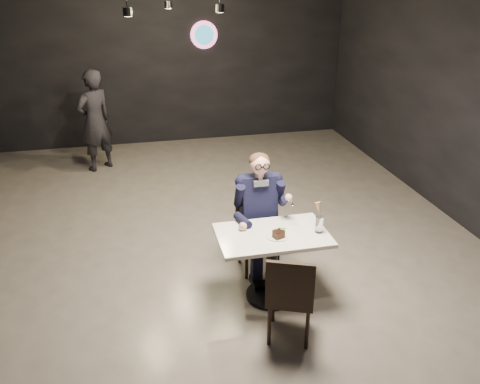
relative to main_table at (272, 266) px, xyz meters
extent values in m
plane|color=gray|center=(-0.58, 0.91, -0.38)|extent=(9.00, 9.00, 0.00)
cube|color=white|center=(0.00, 0.00, 0.00)|extent=(1.10, 0.70, 0.75)
cube|color=black|center=(0.00, 0.55, 0.09)|extent=(0.42, 0.46, 0.92)
cube|color=black|center=(0.00, -0.61, 0.09)|extent=(0.56, 0.58, 0.92)
cube|color=black|center=(0.00, 0.55, 0.34)|extent=(0.60, 0.80, 1.44)
cylinder|color=white|center=(0.03, -0.07, 0.38)|extent=(0.22, 0.22, 0.01)
cube|color=black|center=(0.03, -0.11, 0.42)|extent=(0.12, 0.11, 0.07)
ellipsoid|color=#30852B|center=(0.08, -0.09, 0.47)|extent=(0.06, 0.04, 0.01)
cylinder|color=silver|center=(0.46, -0.07, 0.46)|extent=(0.08, 0.08, 0.17)
cone|color=tan|center=(0.46, -0.03, 0.62)|extent=(0.07, 0.07, 0.12)
imported|color=black|center=(-1.82, 4.18, 0.46)|extent=(0.73, 0.68, 1.68)
camera|label=1|loc=(-1.30, -4.23, 2.81)|focal=38.00mm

